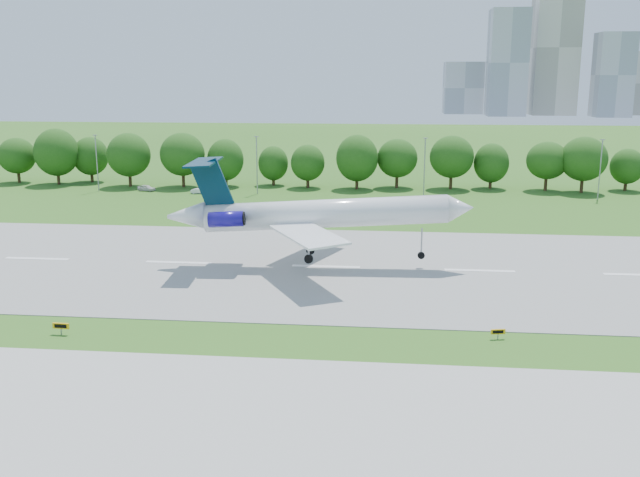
{
  "coord_description": "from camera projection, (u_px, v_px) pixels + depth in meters",
  "views": [
    {
      "loc": [
        8.46,
        -65.43,
        24.96
      ],
      "look_at": [
        -0.08,
        18.0,
        5.49
      ],
      "focal_mm": 40.0,
      "sensor_mm": 36.0,
      "label": 1
    }
  ],
  "objects": [
    {
      "name": "ground",
      "position": [
        302.0,
        334.0,
        69.89
      ],
      "size": [
        600.0,
        600.0,
        0.0
      ],
      "primitive_type": "plane",
      "color": "#295817",
      "rests_on": "ground"
    },
    {
      "name": "runway",
      "position": [
        326.0,
        267.0,
        94.1
      ],
      "size": [
        400.0,
        45.0,
        0.08
      ],
      "primitive_type": "cube",
      "color": "gray",
      "rests_on": "ground"
    },
    {
      "name": "taxiway",
      "position": [
        271.0,
        420.0,
        52.44
      ],
      "size": [
        400.0,
        23.0,
        0.08
      ],
      "primitive_type": "cube",
      "color": "#ADADA8",
      "rests_on": "ground"
    },
    {
      "name": "tree_line",
      "position": [
        354.0,
        160.0,
        157.64
      ],
      "size": [
        288.4,
        8.4,
        10.4
      ],
      "color": "#382314",
      "rests_on": "ground"
    },
    {
      "name": "light_poles",
      "position": [
        340.0,
        165.0,
        148.16
      ],
      "size": [
        175.9,
        0.25,
        12.19
      ],
      "color": "gray",
      "rests_on": "ground"
    },
    {
      "name": "skyline",
      "position": [
        547.0,
        64.0,
        431.58
      ],
      "size": [
        127.0,
        52.0,
        80.0
      ],
      "color": "#B2B2B7",
      "rests_on": "ground"
    },
    {
      "name": "airliner",
      "position": [
        310.0,
        213.0,
        92.55
      ],
      "size": [
        40.11,
        29.15,
        13.27
      ],
      "rotation": [
        0.0,
        -0.05,
        0.06
      ],
      "color": "white",
      "rests_on": "ground"
    },
    {
      "name": "taxi_sign_left",
      "position": [
        61.0,
        326.0,
        69.6
      ],
      "size": [
        1.69,
        0.3,
        1.18
      ],
      "rotation": [
        0.0,
        0.0,
        -0.05
      ],
      "color": "gray",
      "rests_on": "ground"
    },
    {
      "name": "taxi_sign_centre",
      "position": [
        498.0,
        332.0,
        68.44
      ],
      "size": [
        1.42,
        0.43,
        0.99
      ],
      "rotation": [
        0.0,
        0.0,
        0.19
      ],
      "color": "gray",
      "rests_on": "ground"
    },
    {
      "name": "service_vehicle_a",
      "position": [
        198.0,
        191.0,
        151.47
      ],
      "size": [
        3.34,
        1.44,
        1.07
      ],
      "primitive_type": "imported",
      "rotation": [
        0.0,
        0.0,
        1.67
      ],
      "color": "silver",
      "rests_on": "ground"
    },
    {
      "name": "service_vehicle_b",
      "position": [
        147.0,
        188.0,
        154.76
      ],
      "size": [
        4.28,
        2.6,
        1.36
      ],
      "primitive_type": "imported",
      "rotation": [
        0.0,
        0.0,
        1.3
      ],
      "color": "beige",
      "rests_on": "ground"
    }
  ]
}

